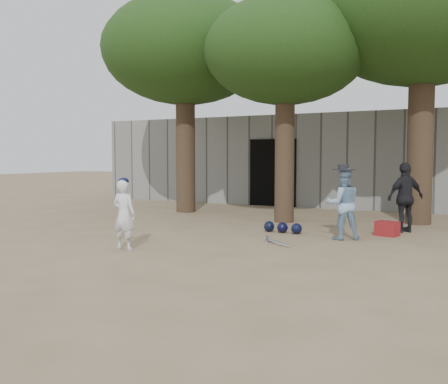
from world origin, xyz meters
The scene contains 9 objects.
ground centered at (0.00, 0.00, 0.00)m, with size 70.00×70.00×0.00m, color #937C5E.
boy_player centered at (-0.55, -0.58, 0.61)m, with size 0.45×0.29×1.23m, color white.
spectator_blue centered at (2.57, 2.27, 0.70)m, with size 0.68×0.53×1.40m, color #84A8CC.
spectator_dark centered at (3.51, 3.82, 0.75)m, with size 0.88×0.37×1.50m, color black.
red_bag centered at (3.27, 3.13, 0.15)m, with size 0.42×0.32×0.30m, color #A4152D.
back_building centered at (0.00, 10.33, 1.50)m, with size 16.00×5.24×3.00m.
helmet_row centered at (1.22, 2.50, 0.11)m, with size 0.87×0.26×0.23m.
bat_pile centered at (1.53, 1.22, 0.03)m, with size 0.82×0.83×0.06m.
tree_row centered at (0.74, 5.02, 4.69)m, with size 11.40×5.80×6.69m.
Camera 1 is at (5.07, -7.42, 1.63)m, focal length 40.00 mm.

